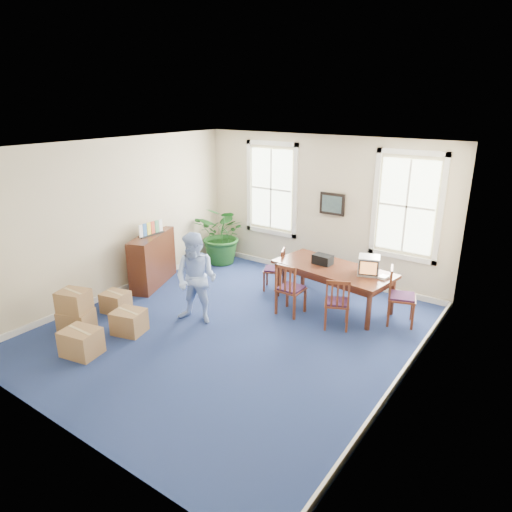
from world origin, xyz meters
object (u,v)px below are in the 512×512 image
Objects in this scene: cardboard_boxes at (88,311)px; credenza at (153,259)px; conference_table at (332,286)px; chair_near_left at (291,288)px; man at (196,279)px; crt_tv at (369,265)px; potted_plant at (223,235)px.

credenza is at bearing 108.69° from cardboard_boxes.
conference_table is 0.94m from chair_near_left.
man reaches higher than chair_near_left.
conference_table is 1.62× the size of cardboard_boxes.
crt_tv reaches higher than chair_near_left.
potted_plant is (-4.00, 0.62, -0.23)m from crt_tv.
man is 2.18m from credenza.
crt_tv is (0.69, 0.05, 0.57)m from conference_table.
man is at bearing -59.91° from potted_plant.
credenza is (-4.42, -1.33, -0.38)m from crt_tv.
conference_table is 0.90m from crt_tv.
conference_table is 3.39m from potted_plant.
credenza is (-2.02, 0.80, -0.26)m from man.
conference_table is at bearing 49.70° from cardboard_boxes.
man is at bearing -157.96° from crt_tv.
chair_near_left is 1.81m from man.
cardboard_boxes is (-3.66, -3.56, -0.56)m from crt_tv.
cardboard_boxes is (-2.50, -2.71, -0.10)m from chair_near_left.
conference_table is at bearing 37.54° from man.
potted_plant is 4.21m from cardboard_boxes.
crt_tv reaches higher than conference_table.
cardboard_boxes is at bearing -85.44° from potted_plant.
credenza is at bearing -152.50° from conference_table.
crt_tv is 0.28× the size of potted_plant.
conference_table is at bearing -11.54° from potted_plant.
potted_plant is 1.02× the size of cardboard_boxes.
cardboard_boxes is (0.75, -2.23, -0.18)m from credenza.
conference_table is 3.94m from credenza.
man reaches higher than crt_tv.
potted_plant is at bearing 94.56° from cardboard_boxes.
credenza is (-3.73, -1.28, 0.19)m from conference_table.
chair_near_left is 0.69× the size of credenza.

